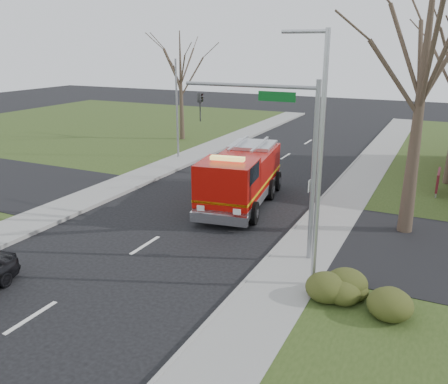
% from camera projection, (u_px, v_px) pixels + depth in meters
% --- Properties ---
extents(ground, '(120.00, 120.00, 0.00)m').
position_uv_depth(ground, '(145.00, 245.00, 19.55)').
color(ground, black).
rests_on(ground, ground).
extents(sidewalk_right, '(2.40, 80.00, 0.15)m').
position_uv_depth(sidewalk_right, '(289.00, 274.00, 16.96)').
color(sidewalk_right, gray).
rests_on(sidewalk_right, ground).
extents(sidewalk_left, '(2.40, 80.00, 0.15)m').
position_uv_depth(sidewalk_left, '(35.00, 221.00, 22.09)').
color(sidewalk_left, gray).
rests_on(sidewalk_left, ground).
extents(health_center_sign, '(0.12, 2.00, 1.40)m').
position_uv_depth(health_center_sign, '(438.00, 180.00, 25.69)').
color(health_center_sign, '#51131A').
rests_on(health_center_sign, ground).
extents(hedge_corner, '(2.80, 2.00, 0.90)m').
position_uv_depth(hedge_corner, '(365.00, 291.00, 14.79)').
color(hedge_corner, '#2B3513').
rests_on(hedge_corner, lawn_right).
extents(bare_tree_near, '(6.00, 6.00, 12.00)m').
position_uv_depth(bare_tree_near, '(425.00, 58.00, 18.56)').
color(bare_tree_near, '#3B2E23').
rests_on(bare_tree_near, ground).
extents(bare_tree_left, '(4.50, 4.50, 9.00)m').
position_uv_depth(bare_tree_left, '(181.00, 74.00, 39.23)').
color(bare_tree_left, '#3B2E23').
rests_on(bare_tree_left, ground).
extents(traffic_signal_mast, '(5.29, 0.18, 6.80)m').
position_uv_depth(traffic_signal_mast, '(281.00, 137.00, 17.28)').
color(traffic_signal_mast, gray).
rests_on(traffic_signal_mast, ground).
extents(streetlight_pole, '(1.48, 0.16, 8.40)m').
position_uv_depth(streetlight_pole, '(318.00, 158.00, 14.80)').
color(streetlight_pole, '#B7BABF').
rests_on(streetlight_pole, ground).
extents(utility_pole_far, '(0.14, 0.14, 7.00)m').
position_uv_depth(utility_pole_far, '(177.00, 110.00, 33.36)').
color(utility_pole_far, gray).
rests_on(utility_pole_far, ground).
extents(fire_engine, '(3.88, 7.97, 3.09)m').
position_uv_depth(fire_engine, '(241.00, 179.00, 24.10)').
color(fire_engine, '#AD0D07').
rests_on(fire_engine, ground).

